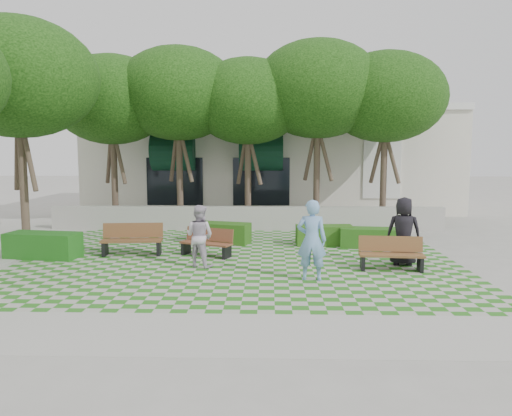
{
  "coord_description": "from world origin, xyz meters",
  "views": [
    {
      "loc": [
        0.9,
        -12.74,
        3.08
      ],
      "look_at": [
        0.5,
        1.5,
        1.4
      ],
      "focal_mm": 35.0,
      "sensor_mm": 36.0,
      "label": 1
    }
  ],
  "objects_px": {
    "hedge_midright": "(324,235)",
    "hedge_midleft": "(221,233)",
    "bench_east": "(391,254)",
    "person_dark": "(404,231)",
    "bench_mid": "(207,243)",
    "bench_west": "(132,240)",
    "person_blue": "(312,240)",
    "person_white": "(199,236)",
    "hedge_west": "(43,245)",
    "hedge_east": "(369,238)"
  },
  "relations": [
    {
      "from": "bench_west",
      "to": "person_white",
      "type": "bearing_deg",
      "value": -38.83
    },
    {
      "from": "bench_east",
      "to": "hedge_midright",
      "type": "distance_m",
      "value": 3.58
    },
    {
      "from": "bench_mid",
      "to": "hedge_midright",
      "type": "distance_m",
      "value": 4.0
    },
    {
      "from": "bench_mid",
      "to": "person_dark",
      "type": "xyz_separation_m",
      "value": [
        5.38,
        -0.98,
        0.53
      ]
    },
    {
      "from": "bench_mid",
      "to": "person_dark",
      "type": "distance_m",
      "value": 5.49
    },
    {
      "from": "hedge_midleft",
      "to": "hedge_west",
      "type": "distance_m",
      "value": 5.41
    },
    {
      "from": "hedge_east",
      "to": "hedge_west",
      "type": "distance_m",
      "value": 9.74
    },
    {
      "from": "person_dark",
      "to": "bench_west",
      "type": "bearing_deg",
      "value": 2.09
    },
    {
      "from": "bench_east",
      "to": "person_dark",
      "type": "height_order",
      "value": "person_dark"
    },
    {
      "from": "hedge_midright",
      "to": "hedge_midleft",
      "type": "distance_m",
      "value": 3.4
    },
    {
      "from": "bench_east",
      "to": "hedge_midright",
      "type": "height_order",
      "value": "bench_east"
    },
    {
      "from": "hedge_west",
      "to": "person_dark",
      "type": "xyz_separation_m",
      "value": [
        10.03,
        -0.62,
        0.55
      ]
    },
    {
      "from": "bench_west",
      "to": "person_dark",
      "type": "xyz_separation_m",
      "value": [
        7.59,
        -1.08,
        0.47
      ]
    },
    {
      "from": "person_dark",
      "to": "bench_east",
      "type": "bearing_deg",
      "value": 61.75
    },
    {
      "from": "bench_mid",
      "to": "person_blue",
      "type": "distance_m",
      "value": 3.87
    },
    {
      "from": "bench_west",
      "to": "person_dark",
      "type": "relative_size",
      "value": 0.98
    },
    {
      "from": "bench_west",
      "to": "person_blue",
      "type": "bearing_deg",
      "value": -34.04
    },
    {
      "from": "hedge_midleft",
      "to": "bench_east",
      "type": "bearing_deg",
      "value": -37.14
    },
    {
      "from": "hedge_midright",
      "to": "hedge_west",
      "type": "relative_size",
      "value": 0.88
    },
    {
      "from": "bench_east",
      "to": "hedge_midleft",
      "type": "distance_m",
      "value": 5.94
    },
    {
      "from": "hedge_midleft",
      "to": "person_dark",
      "type": "relative_size",
      "value": 1.05
    },
    {
      "from": "hedge_west",
      "to": "person_blue",
      "type": "bearing_deg",
      "value": -16.78
    },
    {
      "from": "bench_mid",
      "to": "hedge_midright",
      "type": "height_order",
      "value": "bench_mid"
    },
    {
      "from": "person_dark",
      "to": "person_blue",
      "type": "bearing_deg",
      "value": 42.47
    },
    {
      "from": "hedge_west",
      "to": "bench_west",
      "type": "bearing_deg",
      "value": 10.71
    },
    {
      "from": "bench_mid",
      "to": "hedge_west",
      "type": "xyz_separation_m",
      "value": [
        -4.65,
        -0.36,
        -0.03
      ]
    },
    {
      "from": "person_blue",
      "to": "person_dark",
      "type": "distance_m",
      "value": 3.04
    },
    {
      "from": "bench_west",
      "to": "hedge_midleft",
      "type": "relative_size",
      "value": 0.94
    },
    {
      "from": "bench_west",
      "to": "hedge_midleft",
      "type": "xyz_separation_m",
      "value": [
        2.4,
        1.94,
        -0.11
      ]
    },
    {
      "from": "hedge_east",
      "to": "person_blue",
      "type": "height_order",
      "value": "person_blue"
    },
    {
      "from": "person_dark",
      "to": "person_white",
      "type": "distance_m",
      "value": 5.42
    },
    {
      "from": "person_blue",
      "to": "person_dark",
      "type": "xyz_separation_m",
      "value": [
        2.58,
        1.62,
        -0.04
      ]
    },
    {
      "from": "bench_east",
      "to": "hedge_west",
      "type": "bearing_deg",
      "value": 177.97
    },
    {
      "from": "hedge_west",
      "to": "person_dark",
      "type": "height_order",
      "value": "person_dark"
    },
    {
      "from": "hedge_east",
      "to": "hedge_midleft",
      "type": "relative_size",
      "value": 0.93
    },
    {
      "from": "bench_west",
      "to": "person_white",
      "type": "relative_size",
      "value": 1.1
    },
    {
      "from": "hedge_midright",
      "to": "person_dark",
      "type": "relative_size",
      "value": 0.99
    },
    {
      "from": "hedge_midright",
      "to": "person_blue",
      "type": "bearing_deg",
      "value": -100.11
    },
    {
      "from": "hedge_midleft",
      "to": "person_blue",
      "type": "xyz_separation_m",
      "value": [
        2.61,
        -4.64,
        0.62
      ]
    },
    {
      "from": "bench_mid",
      "to": "hedge_midleft",
      "type": "relative_size",
      "value": 0.84
    },
    {
      "from": "bench_east",
      "to": "bench_west",
      "type": "distance_m",
      "value": 7.33
    },
    {
      "from": "hedge_midright",
      "to": "hedge_east",
      "type": "bearing_deg",
      "value": -16.08
    },
    {
      "from": "bench_mid",
      "to": "hedge_midleft",
      "type": "xyz_separation_m",
      "value": [
        0.2,
        2.04,
        -0.05
      ]
    },
    {
      "from": "bench_west",
      "to": "hedge_midright",
      "type": "relative_size",
      "value": 0.99
    },
    {
      "from": "person_dark",
      "to": "hedge_midright",
      "type": "bearing_deg",
      "value": -46.69
    },
    {
      "from": "bench_west",
      "to": "hedge_east",
      "type": "xyz_separation_m",
      "value": [
        7.14,
        1.28,
        -0.13
      ]
    },
    {
      "from": "bench_west",
      "to": "hedge_west",
      "type": "height_order",
      "value": "bench_west"
    },
    {
      "from": "hedge_west",
      "to": "hedge_east",
      "type": "bearing_deg",
      "value": 10.31
    },
    {
      "from": "bench_east",
      "to": "bench_mid",
      "type": "xyz_separation_m",
      "value": [
        -4.93,
        1.55,
        -0.02
      ]
    },
    {
      "from": "hedge_midleft",
      "to": "person_blue",
      "type": "bearing_deg",
      "value": -60.69
    }
  ]
}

